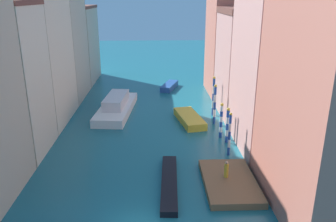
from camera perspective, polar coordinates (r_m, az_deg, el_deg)
name	(u,v)px	position (r m, az deg, el deg)	size (l,w,h in m)	color
ground_plane	(147,112)	(45.44, -3.61, -0.20)	(154.00, 154.00, 0.00)	#196070
building_left_1	(3,81)	(35.36, -26.03, 4.56)	(7.02, 7.23, 14.44)	beige
building_left_2	(32,37)	(43.09, -22.00, 11.52)	(7.02, 10.77, 20.57)	beige
building_left_3	(57,36)	(53.04, -18.20, 11.89)	(7.02, 10.10, 18.39)	#BCB299
building_left_4	(75,44)	(63.69, -15.41, 10.82)	(7.02, 11.11, 13.23)	#BCB299
building_right_0	(336,88)	(24.83, 26.45, 3.42)	(7.02, 11.92, 18.07)	#C6705B
building_right_1	(279,42)	(34.48, 18.26, 10.91)	(7.02, 10.21, 21.17)	tan
building_right_2	(248,63)	(44.60, 13.38, 7.94)	(7.02, 9.84, 13.46)	tan
building_right_3	(232,34)	(53.94, 10.77, 12.58)	(7.02, 9.88, 18.40)	#C6705B
waterfront_dock	(229,182)	(28.90, 10.31, -11.68)	(4.22, 7.06, 0.55)	brown
person_on_dock	(226,170)	(28.71, 9.81, -9.73)	(0.36, 0.36, 1.43)	gold
mooring_pole_0	(230,134)	(33.09, 10.33, -3.80)	(0.28, 0.28, 4.39)	#1E479E
mooring_pole_1	(227,125)	(36.03, 9.99, -2.29)	(0.36, 0.36, 3.86)	#1E479E
mooring_pole_2	(221,120)	(37.17, 8.95, -1.49)	(0.36, 0.36, 3.96)	#1E479E
mooring_pole_3	(215,104)	(40.82, 7.88, 1.15)	(0.34, 0.34, 4.94)	#1E479E
mooring_pole_4	(213,96)	(43.92, 7.67, 2.59)	(0.33, 0.33, 5.16)	#1E479E
vaporetto_white	(116,106)	(45.56, -8.69, 0.83)	(4.93, 12.43, 2.35)	white
gondola_black	(169,183)	(28.42, 0.21, -11.96)	(1.68, 8.76, 0.50)	black
motorboat_0	(169,86)	(56.83, 0.23, 4.22)	(3.30, 5.84, 0.89)	#234C93
motorboat_1	(189,119)	(41.82, 3.63, -1.28)	(3.59, 7.05, 0.88)	gold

